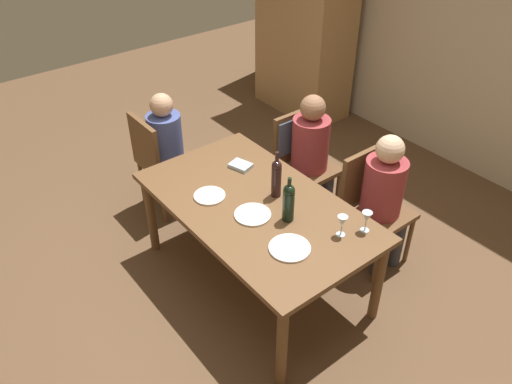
# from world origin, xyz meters

# --- Properties ---
(ground_plane) EXTENTS (10.00, 10.00, 0.00)m
(ground_plane) POSITION_xyz_m (0.00, 0.00, 0.00)
(ground_plane) COLOR brown
(rear_room_partition) EXTENTS (6.40, 0.12, 2.70)m
(rear_room_partition) POSITION_xyz_m (0.00, 2.70, 1.35)
(rear_room_partition) COLOR beige
(rear_room_partition) RESTS_ON ground_plane
(armoire_cabinet) EXTENTS (1.18, 0.62, 2.18)m
(armoire_cabinet) POSITION_xyz_m (-1.97, 2.25, 1.10)
(armoire_cabinet) COLOR #A87F51
(armoire_cabinet) RESTS_ON ground_plane
(dining_table) EXTENTS (1.74, 1.00, 0.74)m
(dining_table) POSITION_xyz_m (0.00, 0.00, 0.66)
(dining_table) COLOR brown
(dining_table) RESTS_ON ground_plane
(chair_left_end) EXTENTS (0.44, 0.44, 0.92)m
(chair_left_end) POSITION_xyz_m (-1.25, -0.09, 0.53)
(chair_left_end) COLOR brown
(chair_left_end) RESTS_ON ground_plane
(chair_far_right) EXTENTS (0.44, 0.44, 0.92)m
(chair_far_right) POSITION_xyz_m (0.30, 0.88, 0.53)
(chair_far_right) COLOR brown
(chair_far_right) RESTS_ON ground_plane
(chair_far_left) EXTENTS (0.46, 0.44, 0.92)m
(chair_far_left) POSITION_xyz_m (-0.51, 0.88, 0.59)
(chair_far_left) COLOR brown
(chair_far_left) RESTS_ON ground_plane
(person_woman_host) EXTENTS (0.29, 0.33, 1.10)m
(person_woman_host) POSITION_xyz_m (-1.25, 0.03, 0.64)
(person_woman_host) COLOR #33333D
(person_woman_host) RESTS_ON ground_plane
(person_man_bearded) EXTENTS (0.35, 0.31, 1.13)m
(person_man_bearded) POSITION_xyz_m (0.42, 0.88, 0.66)
(person_man_bearded) COLOR #33333D
(person_man_bearded) RESTS_ON ground_plane
(person_man_guest) EXTENTS (0.36, 0.31, 1.15)m
(person_man_guest) POSITION_xyz_m (-0.36, 0.88, 0.66)
(person_man_guest) COLOR #33333D
(person_man_guest) RESTS_ON ground_plane
(wine_bottle_tall_green) EXTENTS (0.08, 0.08, 0.33)m
(wine_bottle_tall_green) POSITION_xyz_m (0.26, 0.06, 0.89)
(wine_bottle_tall_green) COLOR black
(wine_bottle_tall_green) RESTS_ON dining_table
(wine_bottle_dark_red) EXTENTS (0.07, 0.07, 0.36)m
(wine_bottle_dark_red) POSITION_xyz_m (0.01, 0.17, 0.89)
(wine_bottle_dark_red) COLOR black
(wine_bottle_dark_red) RESTS_ON dining_table
(wine_glass_near_left) EXTENTS (0.07, 0.07, 0.15)m
(wine_glass_near_left) POSITION_xyz_m (0.59, 0.22, 0.84)
(wine_glass_near_left) COLOR silver
(wine_glass_near_left) RESTS_ON dining_table
(wine_glass_centre) EXTENTS (0.07, 0.07, 0.15)m
(wine_glass_centre) POSITION_xyz_m (0.66, 0.38, 0.84)
(wine_glass_centre) COLOR silver
(wine_glass_centre) RESTS_ON dining_table
(dinner_plate_host) EXTENTS (0.26, 0.26, 0.01)m
(dinner_plate_host) POSITION_xyz_m (0.49, -0.12, 0.75)
(dinner_plate_host) COLOR white
(dinner_plate_host) RESTS_ON dining_table
(dinner_plate_guest_left) EXTENTS (0.22, 0.22, 0.01)m
(dinner_plate_guest_left) POSITION_xyz_m (-0.27, -0.21, 0.75)
(dinner_plate_guest_left) COLOR silver
(dinner_plate_guest_left) RESTS_ON dining_table
(dinner_plate_guest_right) EXTENTS (0.25, 0.25, 0.01)m
(dinner_plate_guest_right) POSITION_xyz_m (0.09, -0.10, 0.75)
(dinner_plate_guest_right) COLOR silver
(dinner_plate_guest_right) RESTS_ON dining_table
(folded_napkin) EXTENTS (0.19, 0.16, 0.03)m
(folded_napkin) POSITION_xyz_m (-0.43, 0.19, 0.75)
(folded_napkin) COLOR #ADC6D6
(folded_napkin) RESTS_ON dining_table
(handbag) EXTENTS (0.19, 0.30, 0.22)m
(handbag) POSITION_xyz_m (-0.04, 0.88, 0.11)
(handbag) COLOR brown
(handbag) RESTS_ON ground_plane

